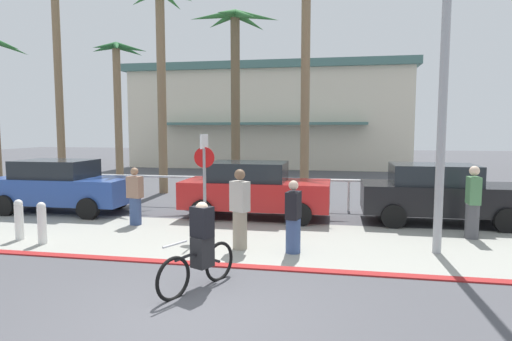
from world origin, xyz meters
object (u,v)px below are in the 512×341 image
at_px(stop_sign_bike_lane, 204,170).
at_px(palm_tree_4, 236,57).
at_px(car_blue_1, 62,186).
at_px(palm_tree_1, 57,38).
at_px(car_red_2, 254,189).
at_px(bollard_1, 19,219).
at_px(pedestrian_0, 240,212).
at_px(car_black_3, 440,193).
at_px(pedestrian_1, 293,220).
at_px(pedestrian_2, 135,199).
at_px(bollard_2, 42,223).
at_px(streetlight_curb, 448,50).
at_px(palm_tree_2, 118,82).
at_px(pedestrian_3, 473,205).
at_px(cyclist_black_0, 200,248).
at_px(palm_tree_5, 306,25).

relative_size(stop_sign_bike_lane, palm_tree_4, 0.35).
distance_m(stop_sign_bike_lane, car_blue_1, 5.88).
height_order(palm_tree_1, car_red_2, palm_tree_1).
height_order(bollard_1, pedestrian_0, pedestrian_0).
xyz_separation_m(car_black_3, pedestrian_1, (-3.79, -3.73, -0.14)).
xyz_separation_m(car_red_2, pedestrian_2, (-3.06, -1.63, -0.13)).
distance_m(bollard_2, car_black_3, 10.44).
distance_m(bollard_2, pedestrian_2, 2.58).
distance_m(streetlight_curb, car_blue_1, 11.74).
height_order(palm_tree_2, pedestrian_3, palm_tree_2).
xyz_separation_m(streetlight_curb, car_blue_1, (-10.84, 2.92, -3.41)).
distance_m(palm_tree_1, car_red_2, 13.63).
xyz_separation_m(palm_tree_4, pedestrian_0, (1.89, -7.70, -4.64)).
distance_m(palm_tree_1, pedestrian_2, 12.41).
bearing_deg(pedestrian_0, bollard_1, -177.95).
height_order(pedestrian_0, pedestrian_2, pedestrian_0).
relative_size(palm_tree_2, car_black_3, 1.55).
relative_size(pedestrian_0, pedestrian_1, 1.13).
bearing_deg(cyclist_black_0, car_black_3, 49.58).
height_order(car_blue_1, pedestrian_3, pedestrian_3).
xyz_separation_m(car_blue_1, car_red_2, (6.24, 0.31, 0.00)).
height_order(palm_tree_2, car_black_3, palm_tree_2).
xyz_separation_m(car_blue_1, pedestrian_1, (7.78, -3.25, -0.14)).
bearing_deg(streetlight_curb, car_blue_1, 164.93).
bearing_deg(pedestrian_1, palm_tree_4, 111.64).
bearing_deg(palm_tree_4, palm_tree_2, 157.83).
bearing_deg(pedestrian_0, palm_tree_2, 128.92).
relative_size(palm_tree_5, pedestrian_2, 5.64).
xyz_separation_m(palm_tree_1, car_blue_1, (4.35, -6.36, -6.06)).
distance_m(streetlight_curb, car_black_3, 4.87).
relative_size(stop_sign_bike_lane, pedestrian_0, 1.42).
height_order(pedestrian_1, pedestrian_2, pedestrian_2).
bearing_deg(cyclist_black_0, palm_tree_5, 84.80).
distance_m(palm_tree_4, car_red_2, 6.45).
height_order(car_blue_1, car_red_2, same).
relative_size(bollard_2, car_blue_1, 0.23).
height_order(bollard_2, palm_tree_5, palm_tree_5).
distance_m(car_black_3, pedestrian_1, 5.32).
bearing_deg(stop_sign_bike_lane, pedestrian_3, 7.56).
bearing_deg(bollard_1, car_red_2, 35.83).
relative_size(car_red_2, pedestrian_1, 2.76).
distance_m(palm_tree_1, pedestrian_3, 18.99).
relative_size(bollard_2, pedestrian_3, 0.56).
relative_size(streetlight_curb, car_blue_1, 1.70).
relative_size(palm_tree_1, car_blue_1, 2.25).
bearing_deg(palm_tree_1, car_black_3, -20.24).
height_order(cyclist_black_0, pedestrian_2, pedestrian_2).
relative_size(stop_sign_bike_lane, bollard_2, 2.56).
height_order(palm_tree_4, cyclist_black_0, palm_tree_4).
bearing_deg(car_black_3, palm_tree_4, 149.50).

